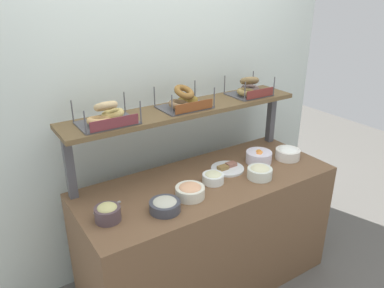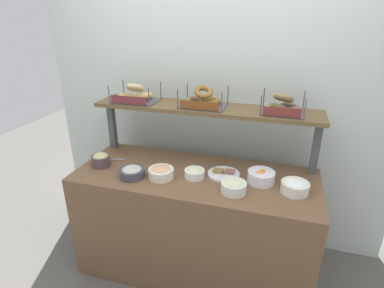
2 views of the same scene
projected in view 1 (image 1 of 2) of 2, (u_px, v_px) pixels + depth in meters
name	position (u px, v px, depth m)	size (l,w,h in m)	color
ground_plane	(206.00, 280.00, 2.80)	(8.00, 8.00, 0.00)	#595651
back_wall	(166.00, 108.00, 2.75)	(2.93, 0.06, 2.40)	silver
deli_counter	(207.00, 233.00, 2.63)	(1.73, 0.70, 0.85)	brown
shelf_riser_left	(70.00, 167.00, 2.19)	(0.05, 0.05, 0.40)	#4C4C51
shelf_riser_right	(271.00, 118.00, 3.00)	(0.05, 0.05, 0.40)	#4C4C51
upper_shelf	(186.00, 109.00, 2.51)	(1.69, 0.32, 0.03)	brown
bowl_lox_spread	(190.00, 191.00, 2.25)	(0.18, 0.18, 0.09)	silver
bowl_potato_salad	(260.00, 172.00, 2.48)	(0.16, 0.16, 0.09)	silver
bowl_tuna_salad	(165.00, 205.00, 2.11)	(0.18, 0.18, 0.08)	#3F424C
bowl_scallion_spread	(213.00, 177.00, 2.42)	(0.14, 0.14, 0.07)	white
bowl_cream_cheese	(288.00, 153.00, 2.75)	(0.18, 0.18, 0.09)	white
bowl_hummus	(108.00, 212.00, 2.03)	(0.14, 0.14, 0.10)	#503F45
bowl_fruit_salad	(259.00, 157.00, 2.69)	(0.19, 0.19, 0.10)	white
serving_plate_white	(227.00, 168.00, 2.60)	(0.23, 0.23, 0.04)	white
serving_spoon_near_plate	(103.00, 210.00, 2.13)	(0.18, 0.06, 0.01)	#B7B7BC
bagel_basket_plain	(107.00, 116.00, 2.18)	(0.34, 0.26, 0.15)	#4C4C51
bagel_basket_cinnamon_raisin	(184.00, 101.00, 2.47)	(0.33, 0.25, 0.16)	#4C4C51
bagel_basket_poppy	(249.00, 89.00, 2.75)	(0.29, 0.24, 0.15)	#4C4C51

